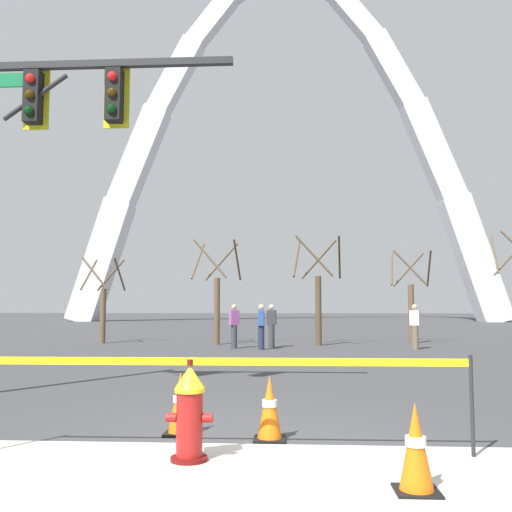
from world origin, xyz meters
name	(u,v)px	position (x,y,z in m)	size (l,w,h in m)	color
ground_plane	(242,453)	(0.00, 0.00, 0.00)	(240.00, 240.00, 0.00)	#3D3D3F
fire_hydrant	(190,413)	(-0.49, -0.36, 0.47)	(0.46, 0.48, 0.99)	#5E0F0D
caution_tape_barrier	(228,386)	(-0.14, -0.07, 0.69)	(5.02, 0.09, 1.02)	#232326
traffic_cone_by_hydrant	(416,448)	(1.53, -1.19, 0.36)	(0.36, 0.36, 0.73)	black
traffic_cone_mid_sidewalk	(270,408)	(0.27, 0.56, 0.36)	(0.36, 0.36, 0.73)	black
traffic_cone_curb_edge	(180,404)	(-0.80, 0.80, 0.36)	(0.36, 0.36, 0.73)	black
traffic_signal_gantry	(16,154)	(-4.08, 3.06, 4.07)	(5.02, 0.44, 6.00)	#232326
monument_arch	(284,160)	(0.00, 50.91, 16.49)	(44.08, 2.75, 37.66)	silver
tree_far_left	(103,305)	(-7.21, 17.08, 1.56)	(1.63, 1.64, 3.52)	brown
tree_left_mid	(217,298)	(-2.41, 16.65, 1.85)	(1.92, 1.93, 4.17)	brown
tree_center_left	(318,297)	(1.63, 16.26, 1.88)	(1.95, 1.96, 4.23)	brown
tree_center_right	(411,302)	(5.49, 17.62, 1.68)	(1.75, 1.76, 3.79)	brown
pedestrian_walking_left	(261,326)	(-0.49, 14.01, 0.82)	(0.22, 0.35, 1.59)	#232847
pedestrian_standing_center	(272,325)	(-0.16, 15.03, 0.82)	(0.36, 0.24, 1.59)	#38383D
pedestrian_walking_right	(415,326)	(4.95, 14.47, 0.82)	(0.39, 0.33, 1.59)	brown
pedestrian_near_trees	(234,326)	(-1.51, 14.53, 0.82)	(0.39, 0.36, 1.59)	#38383D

